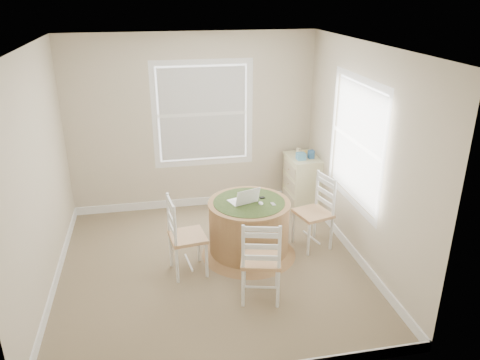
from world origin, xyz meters
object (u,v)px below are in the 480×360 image
object	(u,v)px
round_table	(249,226)
corner_chest	(302,182)
chair_left	(187,236)
chair_near	(261,259)
chair_right	(313,213)
laptop	(244,200)

from	to	relation	value
round_table	corner_chest	size ratio (longest dim) A/B	1.46
chair_left	corner_chest	world-z (taller)	chair_left
chair_near	corner_chest	distance (m)	2.40
chair_left	chair_right	distance (m)	1.66
chair_left	chair_right	bearing A→B (deg)	-87.81
round_table	corner_chest	bearing A→B (deg)	41.06
round_table	chair_right	xyz separation A→B (m)	(0.85, 0.03, 0.08)
chair_left	chair_near	bearing A→B (deg)	-139.93
round_table	chair_left	bearing A→B (deg)	-168.52
laptop	chair_right	bearing A→B (deg)	162.56
chair_right	round_table	bearing A→B (deg)	-102.68
round_table	chair_left	size ratio (longest dim) A/B	1.25
chair_near	laptop	distance (m)	0.96
chair_right	corner_chest	xyz separation A→B (m)	(0.24, 1.17, -0.06)
chair_left	corner_chest	xyz separation A→B (m)	(1.87, 1.46, -0.06)
chair_near	chair_left	bearing A→B (deg)	-28.04
round_table	chair_near	xyz separation A→B (m)	(-0.06, -0.91, 0.08)
chair_left	corner_chest	distance (m)	2.37
chair_near	chair_right	bearing A→B (deg)	-120.19
chair_right	corner_chest	size ratio (longest dim) A/B	1.16
round_table	chair_right	world-z (taller)	chair_right
chair_left	chair_right	world-z (taller)	same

